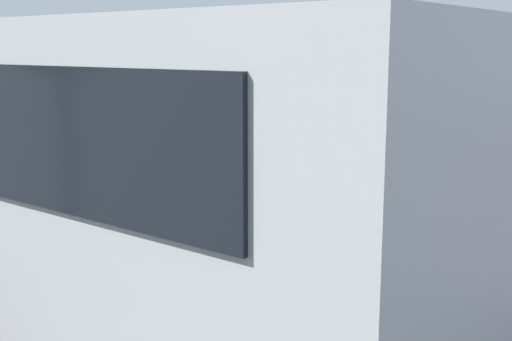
# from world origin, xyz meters

# --- Properties ---
(ground_plane) EXTENTS (80.00, 80.00, 0.00)m
(ground_plane) POSITION_xyz_m (0.00, 0.00, 0.00)
(ground_plane) COLOR #424247
(tour_bus) EXTENTS (10.14, 2.78, 3.25)m
(tour_bus) POSITION_xyz_m (1.45, 4.38, 1.64)
(tour_bus) COLOR silver
(tour_bus) RESTS_ON ground_plane
(spectator_far_left) EXTENTS (0.58, 0.37, 1.71)m
(spectator_far_left) POSITION_xyz_m (-0.60, 1.43, 1.01)
(spectator_far_left) COLOR black
(spectator_far_left) RESTS_ON ground_plane
(spectator_left) EXTENTS (0.57, 0.39, 1.69)m
(spectator_left) POSITION_xyz_m (0.93, 1.48, 1.00)
(spectator_left) COLOR black
(spectator_left) RESTS_ON ground_plane
(spectator_centre) EXTENTS (0.57, 0.39, 1.71)m
(spectator_centre) POSITION_xyz_m (2.14, 1.61, 1.02)
(spectator_centre) COLOR black
(spectator_centre) RESTS_ON ground_plane
(spectator_right) EXTENTS (0.57, 0.38, 1.82)m
(spectator_right) POSITION_xyz_m (3.41, 1.63, 1.09)
(spectator_right) COLOR black
(spectator_right) RESTS_ON ground_plane
(parked_motorcycle_silver) EXTENTS (2.05, 0.58, 0.99)m
(parked_motorcycle_silver) POSITION_xyz_m (-0.90, 2.28, 0.48)
(parked_motorcycle_silver) COLOR black
(parked_motorcycle_silver) RESTS_ON ground_plane
(parked_motorcycle_dark) EXTENTS (2.04, 0.67, 0.99)m
(parked_motorcycle_dark) POSITION_xyz_m (2.54, 2.38, 0.48)
(parked_motorcycle_dark) COLOR black
(parked_motorcycle_dark) RESTS_ON ground_plane
(stunt_motorcycle) EXTENTS (2.02, 0.77, 1.23)m
(stunt_motorcycle) POSITION_xyz_m (1.92, -1.54, 0.61)
(stunt_motorcycle) COLOR black
(stunt_motorcycle) RESTS_ON ground_plane
(traffic_cone) EXTENTS (0.34, 0.34, 0.63)m
(traffic_cone) POSITION_xyz_m (-0.55, -2.06, 0.30)
(traffic_cone) COLOR orange
(traffic_cone) RESTS_ON ground_plane
(bay_line_a) EXTENTS (0.14, 3.89, 0.01)m
(bay_line_a) POSITION_xyz_m (-1.79, -0.72, 0.00)
(bay_line_a) COLOR white
(bay_line_a) RESTS_ON ground_plane
(bay_line_b) EXTENTS (0.14, 4.58, 0.01)m
(bay_line_b) POSITION_xyz_m (0.73, -0.72, 0.00)
(bay_line_b) COLOR white
(bay_line_b) RESTS_ON ground_plane
(bay_line_c) EXTENTS (0.14, 4.21, 0.01)m
(bay_line_c) POSITION_xyz_m (3.25, -0.72, 0.00)
(bay_line_c) COLOR white
(bay_line_c) RESTS_ON ground_plane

